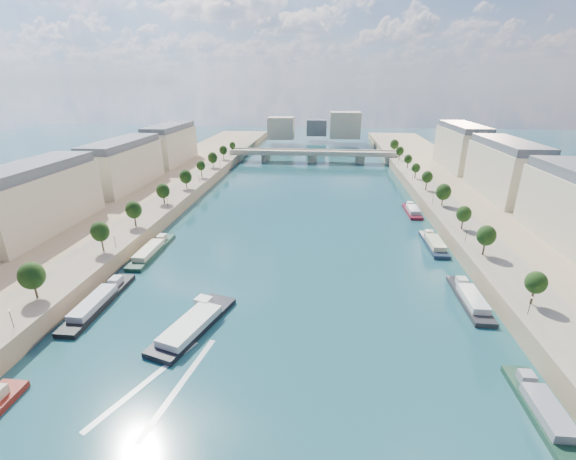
# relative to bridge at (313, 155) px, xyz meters

# --- Properties ---
(ground) EXTENTS (700.00, 700.00, 0.00)m
(ground) POSITION_rel_bridge_xyz_m (0.00, -132.64, -5.08)
(ground) COLOR #0E353D
(ground) RESTS_ON ground
(quay_left) EXTENTS (44.00, 520.00, 5.00)m
(quay_left) POSITION_rel_bridge_xyz_m (-72.00, -132.64, -2.58)
(quay_left) COLOR #9E8460
(quay_left) RESTS_ON ground
(quay_right) EXTENTS (44.00, 520.00, 5.00)m
(quay_right) POSITION_rel_bridge_xyz_m (72.00, -132.64, -2.58)
(quay_right) COLOR #9E8460
(quay_right) RESTS_ON ground
(pave_left) EXTENTS (14.00, 520.00, 0.10)m
(pave_left) POSITION_rel_bridge_xyz_m (-57.00, -132.64, -0.03)
(pave_left) COLOR gray
(pave_left) RESTS_ON quay_left
(pave_right) EXTENTS (14.00, 520.00, 0.10)m
(pave_right) POSITION_rel_bridge_xyz_m (57.00, -132.64, -0.03)
(pave_right) COLOR gray
(pave_right) RESTS_ON quay_right
(trees_left) EXTENTS (4.80, 268.80, 8.26)m
(trees_left) POSITION_rel_bridge_xyz_m (-55.00, -130.64, 5.39)
(trees_left) COLOR #382B1E
(trees_left) RESTS_ON ground
(trees_right) EXTENTS (4.80, 268.80, 8.26)m
(trees_right) POSITION_rel_bridge_xyz_m (55.00, -122.64, 5.39)
(trees_right) COLOR #382B1E
(trees_right) RESTS_ON ground
(lamps_left) EXTENTS (0.36, 200.36, 4.28)m
(lamps_left) POSITION_rel_bridge_xyz_m (-52.50, -142.64, 2.70)
(lamps_left) COLOR black
(lamps_left) RESTS_ON ground
(lamps_right) EXTENTS (0.36, 200.36, 4.28)m
(lamps_right) POSITION_rel_bridge_xyz_m (52.50, -127.64, 2.70)
(lamps_right) COLOR black
(lamps_right) RESTS_ON ground
(buildings_left) EXTENTS (16.00, 226.00, 23.20)m
(buildings_left) POSITION_rel_bridge_xyz_m (-85.00, -120.64, 11.37)
(buildings_left) COLOR beige
(buildings_left) RESTS_ON ground
(buildings_right) EXTENTS (16.00, 226.00, 23.20)m
(buildings_right) POSITION_rel_bridge_xyz_m (85.00, -120.64, 11.37)
(buildings_right) COLOR beige
(buildings_right) RESTS_ON ground
(skyline) EXTENTS (79.00, 42.00, 22.00)m
(skyline) POSITION_rel_bridge_xyz_m (3.19, 86.88, 9.57)
(skyline) COLOR beige
(skyline) RESTS_ON ground
(bridge) EXTENTS (112.00, 12.00, 8.15)m
(bridge) POSITION_rel_bridge_xyz_m (0.00, 0.00, 0.00)
(bridge) COLOR #C1B79E
(bridge) RESTS_ON ground
(tour_barge) EXTENTS (14.15, 26.01, 3.59)m
(tour_barge) POSITION_rel_bridge_xyz_m (-19.33, -192.36, -4.19)
(tour_barge) COLOR black
(tour_barge) RESTS_ON ground
(wake) EXTENTS (15.08, 25.81, 0.04)m
(wake) POSITION_rel_bridge_xyz_m (-19.33, -209.03, -5.06)
(wake) COLOR silver
(wake) RESTS_ON ground
(moored_barges_left) EXTENTS (5.00, 126.56, 3.60)m
(moored_barges_left) POSITION_rel_bridge_xyz_m (-45.50, -201.81, -4.24)
(moored_barges_left) COLOR #1B263B
(moored_barges_left) RESTS_ON ground
(moored_barges_right) EXTENTS (5.00, 158.99, 3.60)m
(moored_barges_right) POSITION_rel_bridge_xyz_m (45.50, -177.88, -4.24)
(moored_barges_right) COLOR black
(moored_barges_right) RESTS_ON ground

